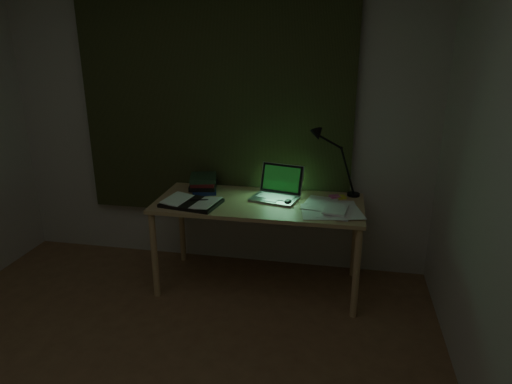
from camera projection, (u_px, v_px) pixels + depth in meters
The scene contains 11 objects.
wall_back at pixel (216, 118), 3.69m from camera, with size 3.50×0.00×2.50m, color beige.
curtain at pixel (214, 93), 3.59m from camera, with size 2.20×0.06×2.00m, color #2F341A.
desk at pixel (259, 244), 3.52m from camera, with size 1.54×0.67×0.70m, color tan, non-canonical shape.
laptop at pixel (275, 184), 3.41m from camera, with size 0.34×0.38×0.24m, color #A4A4A9, non-canonical shape.
open_textbook at pixel (191, 202), 3.34m from camera, with size 0.40×0.29×0.03m, color white, non-canonical shape.
book_stack at pixel (204, 183), 3.62m from camera, with size 0.20×0.24×0.13m, color white, non-canonical shape.
loose_papers at pixel (328, 209), 3.24m from camera, with size 0.36×0.38×0.02m, color white, non-canonical shape.
mouse at pixel (288, 202), 3.35m from camera, with size 0.05×0.09×0.03m, color black.
sticky_yellow at pixel (341, 197), 3.48m from camera, with size 0.07×0.07×0.01m, color yellow.
sticky_pink at pixel (335, 197), 3.48m from camera, with size 0.08×0.08×0.02m, color #E15799.
desk_lamp at pixel (356, 163), 3.45m from camera, with size 0.35×0.27×0.53m, color black, non-canonical shape.
Camera 1 is at (1.01, -1.56, 1.87)m, focal length 32.00 mm.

